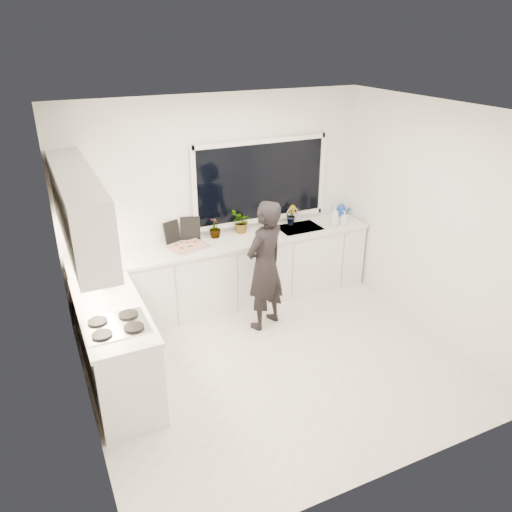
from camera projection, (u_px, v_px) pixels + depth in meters
floor at (279, 362)px, 5.56m from camera, size 4.00×3.50×0.02m
wall_back at (218, 201)px, 6.45m from camera, size 4.00×0.02×2.70m
wall_left at (72, 292)px, 4.22m from camera, size 0.02×3.50×2.70m
wall_right at (435, 221)px, 5.78m from camera, size 0.02×3.50×2.70m
ceiling at (285, 112)px, 4.43m from camera, size 4.00×3.50×0.02m
window at (261, 181)px, 6.57m from camera, size 1.80×0.02×1.00m
base_cabinets_back at (229, 274)px, 6.57m from camera, size 3.92×0.58×0.88m
base_cabinets_left at (117, 350)px, 5.02m from camera, size 0.58×1.60×0.88m
countertop_back at (228, 242)px, 6.37m from camera, size 3.94×0.62×0.04m
countertop_left at (111, 310)px, 4.83m from camera, size 0.62×1.60×0.04m
upper_cabinets at (79, 208)px, 4.67m from camera, size 0.34×2.10×0.70m
sink at (299, 231)px, 6.80m from camera, size 0.58×0.42×0.14m
faucet at (292, 215)px, 6.90m from camera, size 0.03×0.03×0.22m
stovetop at (116, 325)px, 4.51m from camera, size 0.56×0.48×0.03m
person at (265, 266)px, 5.93m from camera, size 0.70×0.60×1.62m
pizza_tray at (188, 247)px, 6.13m from camera, size 0.51×0.43×0.03m
pizza at (188, 246)px, 6.12m from camera, size 0.46×0.38×0.01m
watering_can at (341, 211)px, 7.18m from camera, size 0.17×0.17×0.13m
paper_towel_roll at (78, 253)px, 5.70m from camera, size 0.15×0.15×0.26m
knife_block at (87, 251)px, 5.78m from camera, size 0.15×0.13×0.22m
utensil_crock at (107, 281)px, 5.17m from camera, size 0.13×0.13×0.16m
picture_frame_large at (172, 232)px, 6.25m from camera, size 0.21×0.09×0.28m
picture_frame_small at (190, 228)px, 6.34m from camera, size 0.24×0.10×0.30m
herb_plants at (248, 221)px, 6.58m from camera, size 1.29×0.36×0.32m
soap_bottles at (338, 217)px, 6.80m from camera, size 0.29×0.14×0.29m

